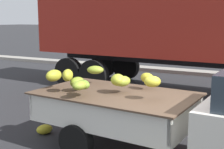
{
  "coord_description": "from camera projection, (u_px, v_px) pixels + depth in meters",
  "views": [
    {
      "loc": [
        1.3,
        -4.8,
        2.44
      ],
      "look_at": [
        -1.56,
        0.61,
        1.35
      ],
      "focal_mm": 50.13,
      "sensor_mm": 36.0,
      "label": 1
    }
  ],
  "objects": [
    {
      "name": "fallen_banana_bunch_near_tailgate",
      "position": [
        44.0,
        129.0,
        6.73
      ],
      "size": [
        0.39,
        0.43,
        0.2
      ],
      "primitive_type": "ellipsoid",
      "rotation": [
        0.0,
        0.0,
        4.2
      ],
      "color": "gold",
      "rests_on": "ground"
    },
    {
      "name": "semi_trailer",
      "position": [
        210.0,
        16.0,
        9.65
      ],
      "size": [
        12.09,
        3.03,
        3.95
      ],
      "rotation": [
        0.0,
        0.0,
        -0.04
      ],
      "color": "maroon",
      "rests_on": "ground"
    }
  ]
}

